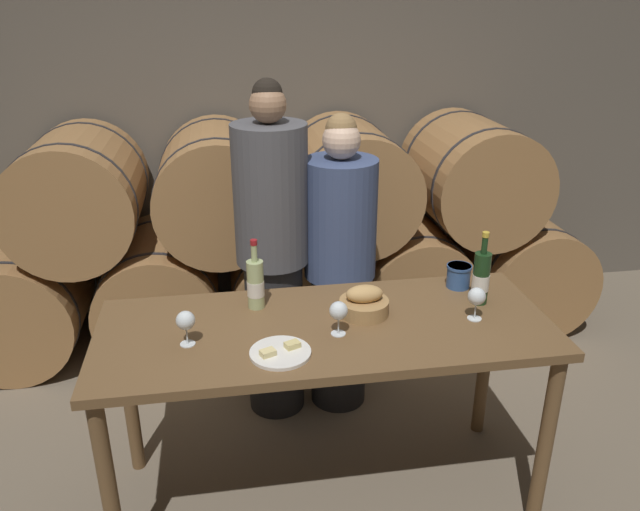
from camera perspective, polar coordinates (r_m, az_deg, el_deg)
The scene contains 14 objects.
ground_plane at distance 3.13m, azimuth 0.47°, elevation -20.72°, with size 10.00×10.00×0.00m, color #726654.
stone_wall_back at distance 4.39m, azimuth -4.27°, elevation 15.60°, with size 10.00×0.12×3.20m.
barrel_stack at distance 4.07m, azimuth -3.14°, elevation 1.46°, with size 4.07×0.90×1.42m.
tasting_table at distance 2.65m, azimuth 0.53°, elevation -8.41°, with size 1.88×0.75×0.89m.
person_left at distance 3.21m, azimuth -4.35°, elevation -0.06°, with size 0.37×0.37×1.80m.
person_right at distance 3.29m, azimuth 1.81°, elevation -1.17°, with size 0.37×0.37×1.63m.
wine_bottle_red at distance 2.81m, azimuth 14.50°, elevation -1.98°, with size 0.07×0.07×0.33m.
wine_bottle_white at distance 2.70m, azimuth -5.91°, elevation -2.60°, with size 0.07×0.07×0.32m.
blue_crock at distance 2.96m, azimuth 12.56°, elevation -1.75°, with size 0.12×0.12×0.11m.
bread_basket at distance 2.66m, azimuth 4.05°, elevation -4.39°, with size 0.21×0.21×0.13m.
cheese_plate at distance 2.40m, azimuth -3.65°, elevation -8.82°, with size 0.24×0.24×0.04m.
wine_glass_far_left at distance 2.47m, azimuth -12.19°, elevation -5.90°, with size 0.08×0.08×0.14m.
wine_glass_left at distance 2.48m, azimuth 1.71°, elevation -5.14°, with size 0.08×0.08×0.14m.
wine_glass_center at distance 2.67m, azimuth 14.13°, elevation -3.71°, with size 0.08×0.08×0.14m.
Camera 1 is at (-0.39, -2.23, 2.17)m, focal length 35.00 mm.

